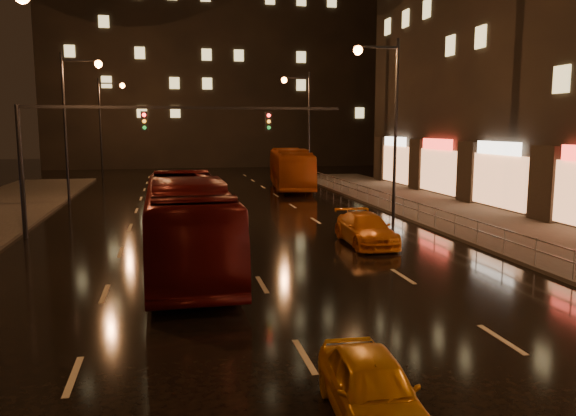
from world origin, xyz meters
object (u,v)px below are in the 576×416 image
at_px(taxi_near, 372,388).
at_px(bus_red, 187,223).
at_px(taxi_far, 366,229).
at_px(bus_curb, 291,169).

bearing_deg(taxi_near, bus_red, 107.04).
bearing_deg(taxi_far, bus_curb, 87.51).
bearing_deg(taxi_far, taxi_near, -107.97).
bearing_deg(taxi_near, bus_curb, 83.69).
bearing_deg(bus_curb, taxi_far, -87.05).
xyz_separation_m(taxi_near, taxi_far, (5.07, 14.42, 0.07)).
distance_m(bus_red, taxi_near, 12.27).
bearing_deg(bus_curb, taxi_near, -93.22).
height_order(bus_red, taxi_near, bus_red).
relative_size(taxi_near, taxi_far, 0.77).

